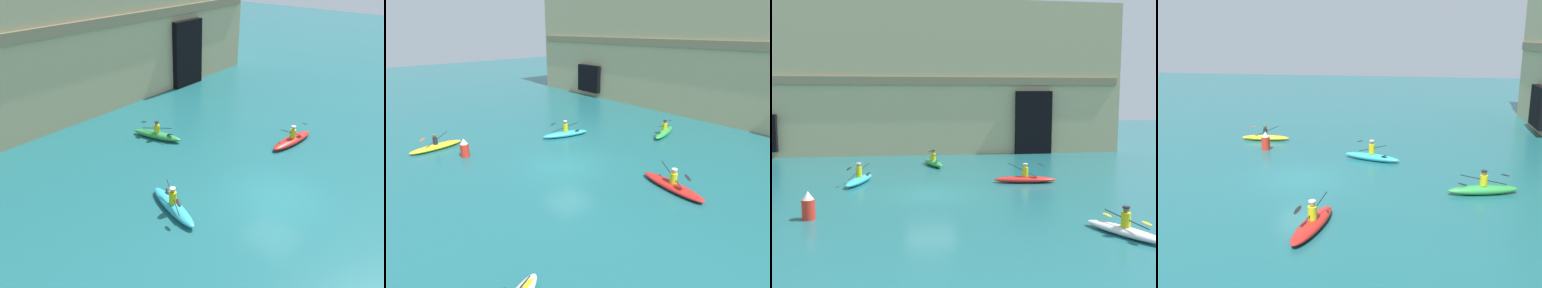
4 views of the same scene
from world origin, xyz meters
TOP-DOWN VIEW (x-y plane):
  - ground_plane at (0.00, 0.00)m, footprint 120.00×120.00m
  - kayak_red at (5.60, 2.09)m, footprint 3.67×1.23m
  - kayak_cyan at (-3.95, 3.07)m, footprint 1.67×3.50m
  - kayak_yellow at (-7.64, -4.90)m, footprint 1.00×3.39m
  - kayak_green at (0.68, 8.80)m, footprint 1.51×3.35m
  - marker_buoy at (-5.22, -3.93)m, footprint 0.53×0.53m

SIDE VIEW (x-z plane):
  - ground_plane at x=0.00m, z-range 0.00..0.00m
  - kayak_yellow at x=-7.64m, z-range -0.32..0.74m
  - kayak_red at x=5.60m, z-range -0.37..0.83m
  - kayak_cyan at x=-3.95m, z-range -0.35..0.86m
  - kayak_green at x=0.68m, z-range -0.31..0.83m
  - marker_buoy at x=-5.22m, z-range -0.04..1.15m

